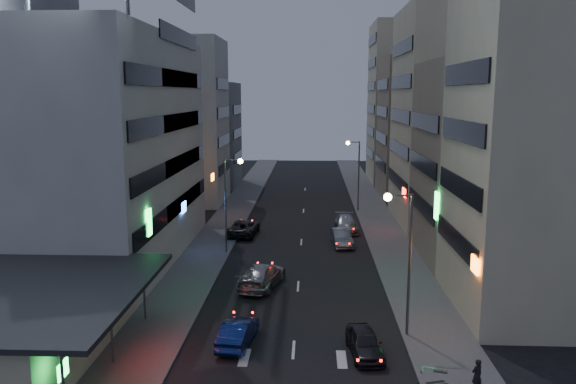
# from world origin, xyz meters

# --- Properties ---
(sidewalk_left) EXTENTS (4.00, 120.00, 0.12)m
(sidewalk_left) POSITION_xyz_m (-8.00, 30.00, 0.06)
(sidewalk_left) COLOR #4C4C4F
(sidewalk_left) RESTS_ON ground
(sidewalk_right) EXTENTS (4.00, 120.00, 0.12)m
(sidewalk_right) POSITION_xyz_m (8.00, 30.00, 0.06)
(sidewalk_right) COLOR #4C4C4F
(sidewalk_right) RESTS_ON ground
(food_court) EXTENTS (11.00, 13.00, 3.88)m
(food_court) POSITION_xyz_m (-13.90, 2.00, 1.98)
(food_court) COLOR beige
(food_court) RESTS_ON ground
(white_building) EXTENTS (14.00, 24.00, 18.00)m
(white_building) POSITION_xyz_m (-17.00, 20.00, 9.00)
(white_building) COLOR beige
(white_building) RESTS_ON ground
(shophouse_near) EXTENTS (10.00, 11.00, 20.00)m
(shophouse_near) POSITION_xyz_m (15.00, 10.50, 10.00)
(shophouse_near) COLOR beige
(shophouse_near) RESTS_ON ground
(shophouse_mid) EXTENTS (11.00, 12.00, 16.00)m
(shophouse_mid) POSITION_xyz_m (15.50, 22.00, 8.00)
(shophouse_mid) COLOR gray
(shophouse_mid) RESTS_ON ground
(shophouse_far) EXTENTS (10.00, 14.00, 22.00)m
(shophouse_far) POSITION_xyz_m (15.00, 35.00, 11.00)
(shophouse_far) COLOR beige
(shophouse_far) RESTS_ON ground
(far_left_a) EXTENTS (11.00, 10.00, 20.00)m
(far_left_a) POSITION_xyz_m (-15.50, 45.00, 10.00)
(far_left_a) COLOR beige
(far_left_a) RESTS_ON ground
(far_left_b) EXTENTS (12.00, 10.00, 15.00)m
(far_left_b) POSITION_xyz_m (-16.00, 58.00, 7.50)
(far_left_b) COLOR gray
(far_left_b) RESTS_ON ground
(far_right_a) EXTENTS (11.00, 12.00, 18.00)m
(far_right_a) POSITION_xyz_m (15.50, 50.00, 9.00)
(far_right_a) COLOR gray
(far_right_a) RESTS_ON ground
(far_right_b) EXTENTS (12.00, 12.00, 24.00)m
(far_right_b) POSITION_xyz_m (16.00, 64.00, 12.00)
(far_right_b) COLOR beige
(far_right_b) RESTS_ON ground
(street_lamp_right_near) EXTENTS (1.60, 0.44, 8.02)m
(street_lamp_right_near) POSITION_xyz_m (5.90, 6.00, 5.36)
(street_lamp_right_near) COLOR #595B60
(street_lamp_right_near) RESTS_ON sidewalk_right
(street_lamp_left) EXTENTS (1.60, 0.44, 8.02)m
(street_lamp_left) POSITION_xyz_m (-5.90, 22.00, 5.36)
(street_lamp_left) COLOR #595B60
(street_lamp_left) RESTS_ON sidewalk_left
(street_lamp_right_far) EXTENTS (1.60, 0.44, 8.02)m
(street_lamp_right_far) POSITION_xyz_m (5.90, 40.00, 5.36)
(street_lamp_right_far) COLOR #595B60
(street_lamp_right_far) RESTS_ON sidewalk_right
(parked_car_right_near) EXTENTS (2.03, 4.10, 1.34)m
(parked_car_right_near) POSITION_xyz_m (3.72, 3.60, 0.67)
(parked_car_right_near) COLOR #232226
(parked_car_right_near) RESTS_ON ground
(parked_car_right_mid) EXTENTS (1.95, 4.55, 1.46)m
(parked_car_right_mid) POSITION_xyz_m (3.62, 25.05, 0.73)
(parked_car_right_mid) COLOR gray
(parked_car_right_mid) RESTS_ON ground
(parked_car_left) EXTENTS (2.88, 5.59, 1.51)m
(parked_car_left) POSITION_xyz_m (-5.60, 28.36, 0.75)
(parked_car_left) COLOR black
(parked_car_left) RESTS_ON ground
(parked_car_right_far) EXTENTS (2.27, 5.22, 1.49)m
(parked_car_right_far) POSITION_xyz_m (4.36, 30.44, 0.75)
(parked_car_right_far) COLOR #92969A
(parked_car_right_far) RESTS_ON ground
(road_car_blue) EXTENTS (1.98, 4.31, 1.37)m
(road_car_blue) POSITION_xyz_m (-3.03, 4.56, 0.69)
(road_car_blue) COLOR navy
(road_car_blue) RESTS_ON ground
(road_car_silver) EXTENTS (3.46, 6.02, 1.64)m
(road_car_silver) POSITION_xyz_m (-2.57, 13.84, 0.82)
(road_car_silver) COLOR #92939A
(road_car_silver) RESTS_ON ground
(person) EXTENTS (0.67, 0.58, 1.55)m
(person) POSITION_xyz_m (8.40, -0.09, 0.89)
(person) COLOR black
(person) RESTS_ON sidewalk_right
(scooter_black_b) EXTENTS (0.97, 1.70, 0.99)m
(scooter_black_b) POSITION_xyz_m (7.18, 0.89, 0.61)
(scooter_black_b) COLOR black
(scooter_black_b) RESTS_ON sidewalk_right
(scooter_silver_b) EXTENTS (1.04, 1.89, 1.10)m
(scooter_silver_b) POSITION_xyz_m (7.59, 1.94, 0.67)
(scooter_silver_b) COLOR #98999F
(scooter_silver_b) RESTS_ON sidewalk_right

